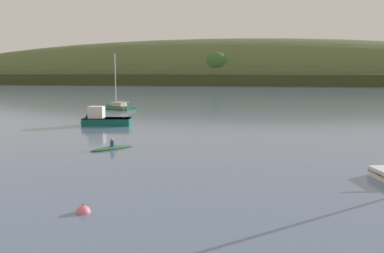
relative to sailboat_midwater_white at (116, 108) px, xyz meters
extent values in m
cube|color=#35401E|center=(7.95, 141.62, 2.24)|extent=(493.42, 102.62, 4.88)
ellipsoid|color=#4C5B33|center=(-6.28, 166.96, -0.20)|extent=(396.88, 117.59, 48.67)
sphere|color=#38602D|center=(-4.30, 128.31, 8.95)|extent=(12.22, 12.22, 12.22)
cube|color=#0F564C|center=(0.74, -0.30, -0.14)|extent=(5.94, 4.09, 0.97)
cone|color=#0F564C|center=(-1.83, 0.74, -0.14)|extent=(2.06, 2.45, 2.08)
cube|color=gold|center=(0.74, -0.30, 0.10)|extent=(5.95, 4.11, 0.11)
cube|color=#BCB299|center=(0.61, -0.25, 0.64)|extent=(2.86, 2.30, 0.61)
cylinder|color=silver|center=(0.10, -0.04, 4.64)|extent=(0.15, 0.15, 8.61)
cylinder|color=silver|center=(1.44, -0.59, 1.10)|extent=(2.74, 1.21, 0.12)
cube|color=#0F564C|center=(7.20, -18.68, 0.07)|extent=(5.76, 3.39, 1.13)
cone|color=#0F564C|center=(4.57, -19.28, 0.07)|extent=(1.27, 2.17, 2.03)
cube|color=black|center=(7.20, -18.68, 0.60)|extent=(5.77, 3.43, 0.08)
cube|color=silver|center=(6.03, -18.95, 1.31)|extent=(2.00, 1.96, 1.35)
cube|color=#192833|center=(5.27, -19.12, 1.51)|extent=(0.37, 1.42, 0.76)
cylinder|color=#B2B2B7|center=(9.07, -18.26, 1.69)|extent=(0.06, 0.06, 2.10)
ellipsoid|color=#33663D|center=(13.72, -31.74, -0.13)|extent=(2.84, 3.53, 0.30)
cylinder|color=navy|center=(13.72, -31.74, 0.21)|extent=(0.45, 0.45, 0.55)
sphere|color=tan|center=(13.72, -31.74, 0.60)|extent=(0.22, 0.22, 0.22)
cylinder|color=olive|center=(14.06, -31.86, 0.13)|extent=(1.03, 0.76, 0.89)
sphere|color=#E06675|center=(18.54, -45.44, -0.20)|extent=(0.63, 0.63, 0.63)
cylinder|color=black|center=(18.54, -45.44, 0.15)|extent=(0.04, 0.04, 0.08)
camera|label=1|loc=(27.01, -60.74, 5.98)|focal=37.10mm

